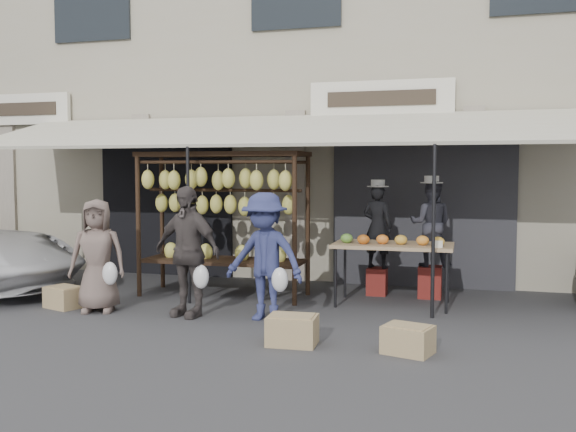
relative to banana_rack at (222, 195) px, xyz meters
name	(u,v)px	position (x,y,z in m)	size (l,w,h in m)	color
ground_plane	(224,326)	(0.71, -1.76, -1.57)	(90.00, 90.00, 0.00)	#2D2D30
shophouse	(331,93)	(0.71, 4.74, 2.07)	(24.00, 6.15, 7.30)	#9D947B
awning	(276,131)	(0.72, 0.52, 1.00)	(10.00, 2.35, 2.92)	beige
banana_rack	(222,195)	(0.00, 0.00, 0.00)	(2.60, 0.90, 2.24)	black
produce_table	(393,246)	(2.62, 0.03, -0.70)	(1.70, 0.90, 1.04)	tan
vendor_left	(377,226)	(2.29, 0.77, -0.49)	(0.48, 0.31, 1.31)	black
vendor_right	(431,224)	(3.11, 0.76, -0.43)	(0.64, 0.50, 1.31)	#2E2F39
customer_left	(97,256)	(-1.26, -1.46, -0.79)	(0.76, 0.50, 1.56)	#6B5951
customer_mid	(187,251)	(0.04, -1.37, -0.70)	(1.03, 0.43, 1.75)	#453D3B
customer_right	(265,257)	(1.11, -1.32, -0.74)	(1.08, 0.62, 1.67)	navy
stool_left	(377,281)	(2.29, 0.77, -1.36)	(0.30, 0.30, 0.43)	maroon
stool_right	(430,282)	(3.11, 0.76, -1.33)	(0.35, 0.35, 0.49)	maroon
crate_near_a	(292,330)	(1.77, -2.36, -1.41)	(0.54, 0.41, 0.33)	tan
crate_near_b	(408,340)	(3.05, -2.36, -1.42)	(0.50, 0.38, 0.30)	tan
crate_far	(64,297)	(-1.87, -1.37, -1.42)	(0.50, 0.38, 0.30)	tan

